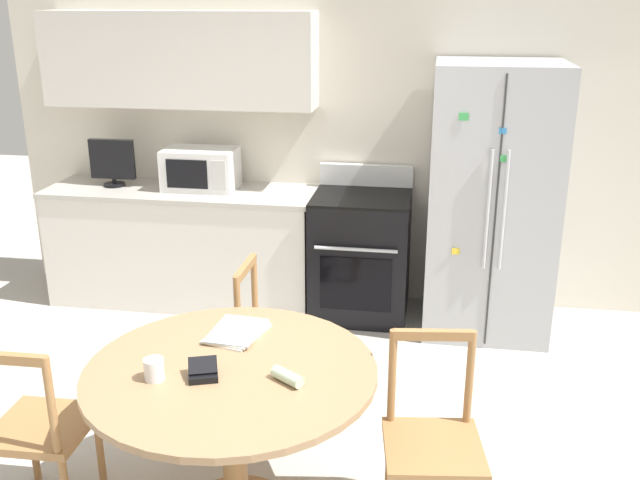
{
  "coord_description": "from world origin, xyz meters",
  "views": [
    {
      "loc": [
        0.69,
        -2.67,
        2.28
      ],
      "look_at": [
        0.06,
        1.15,
        0.95
      ],
      "focal_mm": 40.0,
      "sensor_mm": 36.0,
      "label": 1
    }
  ],
  "objects": [
    {
      "name": "microwave",
      "position": [
        -1.04,
        2.33,
        1.05
      ],
      "size": [
        0.53,
        0.36,
        0.3
      ],
      "color": "white",
      "rests_on": "kitchen_counter"
    },
    {
      "name": "dining_chair_left",
      "position": [
        -1.0,
        -0.16,
        0.43
      ],
      "size": [
        0.43,
        0.43,
        0.9
      ],
      "rotation": [
        0.0,
        0.0,
        6.31
      ],
      "color": "#9E7042",
      "rests_on": "ground_plane"
    },
    {
      "name": "oven_range",
      "position": [
        0.19,
        2.26,
        0.47
      ],
      "size": [
        0.7,
        0.68,
        1.08
      ],
      "color": "black",
      "rests_on": "ground_plane"
    },
    {
      "name": "wallet",
      "position": [
        -0.22,
        -0.15,
        0.8
      ],
      "size": [
        0.16,
        0.16,
        0.07
      ],
      "color": "black",
      "rests_on": "dining_table"
    },
    {
      "name": "mail_stack",
      "position": [
        -0.19,
        0.25,
        0.78
      ],
      "size": [
        0.29,
        0.34,
        0.02
      ],
      "color": "white",
      "rests_on": "dining_table"
    },
    {
      "name": "countertop_tv",
      "position": [
        -1.72,
        2.3,
        1.09
      ],
      "size": [
        0.34,
        0.16,
        0.36
      ],
      "color": "black",
      "rests_on": "kitchen_counter"
    },
    {
      "name": "folded_napkin",
      "position": [
        0.14,
        -0.14,
        0.8
      ],
      "size": [
        0.15,
        0.13,
        0.05
      ],
      "color": "beige",
      "rests_on": "dining_table"
    },
    {
      "name": "kitchen_counter",
      "position": [
        -1.19,
        2.29,
        0.45
      ],
      "size": [
        2.04,
        0.64,
        0.9
      ],
      "color": "silver",
      "rests_on": "ground_plane"
    },
    {
      "name": "dining_chair_right",
      "position": [
        0.75,
        0.02,
        0.43
      ],
      "size": [
        0.47,
        0.47,
        0.9
      ],
      "rotation": [
        0.0,
        0.0,
        3.28
      ],
      "color": "#9E7042",
      "rests_on": "ground_plane"
    },
    {
      "name": "dining_chair_far",
      "position": [
        -0.14,
        0.82,
        0.43
      ],
      "size": [
        0.42,
        0.42,
        0.9
      ],
      "rotation": [
        0.0,
        0.0,
        4.7
      ],
      "color": "#9E7042",
      "rests_on": "ground_plane"
    },
    {
      "name": "refrigerator",
      "position": [
        1.09,
        2.2,
        0.94
      ],
      "size": [
        0.85,
        0.79,
        1.88
      ],
      "color": "#B2B5BA",
      "rests_on": "ground_plane"
    },
    {
      "name": "dining_table",
      "position": [
        -0.13,
        -0.06,
        0.63
      ],
      "size": [
        1.26,
        1.26,
        0.77
      ],
      "color": "#997551",
      "rests_on": "ground_plane"
    },
    {
      "name": "candle_glass",
      "position": [
        -0.41,
        -0.2,
        0.81
      ],
      "size": [
        0.08,
        0.08,
        0.09
      ],
      "color": "silver",
      "rests_on": "dining_table"
    },
    {
      "name": "back_wall",
      "position": [
        -0.31,
        2.59,
        1.44
      ],
      "size": [
        5.2,
        0.44,
        2.6
      ],
      "color": "silver",
      "rests_on": "ground_plane"
    }
  ]
}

